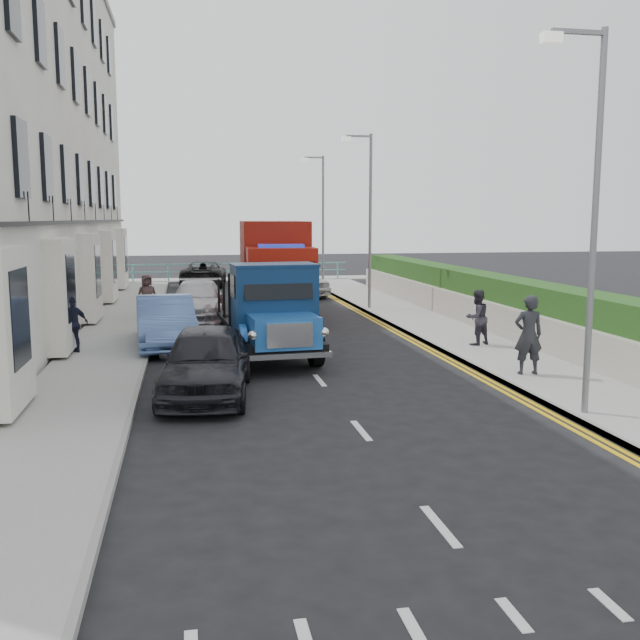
# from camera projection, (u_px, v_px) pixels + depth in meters

# --- Properties ---
(ground) EXTENTS (120.00, 120.00, 0.00)m
(ground) POSITION_uv_depth(u_px,v_px,m) (337.00, 402.00, 14.50)
(ground) COLOR black
(ground) RESTS_ON ground
(pavement_west) EXTENTS (2.40, 38.00, 0.12)m
(pavement_west) POSITION_uv_depth(u_px,v_px,m) (116.00, 336.00, 22.30)
(pavement_west) COLOR gray
(pavement_west) RESTS_ON ground
(pavement_east) EXTENTS (2.60, 38.00, 0.12)m
(pavement_east) POSITION_uv_depth(u_px,v_px,m) (435.00, 327.00, 24.22)
(pavement_east) COLOR gray
(pavement_east) RESTS_ON ground
(promenade) EXTENTS (30.00, 2.50, 0.12)m
(promenade) POSITION_uv_depth(u_px,v_px,m) (237.00, 280.00, 42.71)
(promenade) COLOR gray
(promenade) RESTS_ON ground
(sea_plane) EXTENTS (120.00, 120.00, 0.00)m
(sea_plane) POSITION_uv_depth(u_px,v_px,m) (216.00, 255.00, 72.88)
(sea_plane) COLOR slate
(sea_plane) RESTS_ON ground
(garden_east) EXTENTS (1.45, 28.00, 1.75)m
(garden_east) POSITION_uv_depth(u_px,v_px,m) (488.00, 301.00, 24.45)
(garden_east) COLOR #B2AD9E
(garden_east) RESTS_ON ground
(seafront_railing) EXTENTS (13.00, 0.08, 1.11)m
(seafront_railing) POSITION_uv_depth(u_px,v_px,m) (238.00, 272.00, 41.86)
(seafront_railing) COLOR #59B2A5
(seafront_railing) RESTS_ON ground
(lamp_near) EXTENTS (1.23, 0.18, 7.00)m
(lamp_near) POSITION_uv_depth(u_px,v_px,m) (589.00, 202.00, 12.75)
(lamp_near) COLOR slate
(lamp_near) RESTS_ON ground
(lamp_mid) EXTENTS (1.23, 0.18, 7.00)m
(lamp_mid) POSITION_uv_depth(u_px,v_px,m) (367.00, 211.00, 28.32)
(lamp_mid) COLOR slate
(lamp_mid) RESTS_ON ground
(lamp_far) EXTENTS (1.23, 0.18, 7.00)m
(lamp_far) POSITION_uv_depth(u_px,v_px,m) (321.00, 213.00, 38.05)
(lamp_far) COLOR slate
(lamp_far) RESTS_ON ground
(bedford_lorry) EXTENTS (2.46, 5.48, 2.53)m
(bedford_lorry) POSITION_uv_depth(u_px,v_px,m) (273.00, 317.00, 18.49)
(bedford_lorry) COLOR black
(bedford_lorry) RESTS_ON ground
(red_lorry) EXTENTS (2.62, 6.98, 3.61)m
(red_lorry) POSITION_uv_depth(u_px,v_px,m) (275.00, 267.00, 26.61)
(red_lorry) COLOR black
(red_lorry) RESTS_ON ground
(parked_car_front) EXTENTS (2.29, 4.57, 1.50)m
(parked_car_front) POSITION_uv_depth(u_px,v_px,m) (206.00, 361.00, 14.91)
(parked_car_front) COLOR black
(parked_car_front) RESTS_ON ground
(parked_car_mid) EXTENTS (1.94, 4.63, 1.49)m
(parked_car_mid) POSITION_uv_depth(u_px,v_px,m) (165.00, 322.00, 20.55)
(parked_car_mid) COLOR #5879BC
(parked_car_mid) RESTS_ON ground
(parked_car_rear) EXTENTS (2.33, 4.95, 1.40)m
(parked_car_rear) POSITION_uv_depth(u_px,v_px,m) (197.00, 301.00, 26.36)
(parked_car_rear) COLOR silver
(parked_car_rear) RESTS_ON ground
(seafront_car_left) EXTENTS (2.77, 5.20, 1.39)m
(seafront_car_left) POSITION_uv_depth(u_px,v_px,m) (204.00, 273.00, 39.56)
(seafront_car_left) COLOR black
(seafront_car_left) RESTS_ON ground
(seafront_car_right) EXTENTS (3.67, 5.13, 1.62)m
(seafront_car_right) POSITION_uv_depth(u_px,v_px,m) (291.00, 279.00, 34.20)
(seafront_car_right) COLOR silver
(seafront_car_right) RESTS_ON ground
(pedestrian_east_near) EXTENTS (0.71, 0.51, 1.85)m
(pedestrian_east_near) POSITION_uv_depth(u_px,v_px,m) (528.00, 335.00, 16.47)
(pedestrian_east_near) COLOR #222328
(pedestrian_east_near) RESTS_ON pavement_east
(pedestrian_east_far) EXTENTS (0.93, 0.84, 1.58)m
(pedestrian_east_far) POSITION_uv_depth(u_px,v_px,m) (477.00, 317.00, 20.31)
(pedestrian_east_far) COLOR #2D2932
(pedestrian_east_far) RESTS_ON pavement_east
(pedestrian_west_near) EXTENTS (0.93, 0.89, 1.55)m
(pedestrian_west_near) POSITION_uv_depth(u_px,v_px,m) (73.00, 324.00, 19.13)
(pedestrian_west_near) COLOR black
(pedestrian_west_near) RESTS_ON pavement_west
(pedestrian_west_far) EXTENTS (0.89, 0.73, 1.57)m
(pedestrian_west_far) POSITION_uv_depth(u_px,v_px,m) (147.00, 296.00, 25.96)
(pedestrian_west_far) COLOR #473333
(pedestrian_west_far) RESTS_ON pavement_west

